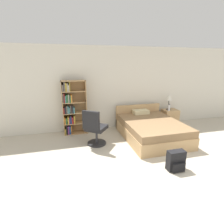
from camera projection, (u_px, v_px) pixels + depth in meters
name	position (u px, v px, depth m)	size (l,w,h in m)	color
ground_plane	(182.00, 186.00, 3.05)	(14.00, 14.00, 0.00)	#BCB29E
wall_back	(125.00, 88.00, 5.72)	(9.00, 0.06, 2.60)	silver
bookshelf	(72.00, 108.00, 5.17)	(0.70, 0.30, 1.61)	tan
bed	(150.00, 128.00, 5.03)	(1.51, 2.04, 0.77)	tan
office_chair	(95.00, 129.00, 4.47)	(0.70, 0.72, 0.98)	#232326
nightstand	(170.00, 117.00, 6.08)	(0.51, 0.42, 0.54)	tan
table_lamp	(169.00, 98.00, 5.91)	(0.23, 0.23, 0.53)	#333333
water_bottle	(169.00, 108.00, 5.86)	(0.07, 0.07, 0.23)	silver
backpack_black	(176.00, 161.00, 3.48)	(0.35, 0.22, 0.41)	black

